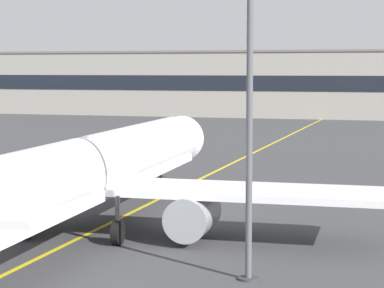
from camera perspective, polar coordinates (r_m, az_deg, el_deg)
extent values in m
cube|color=yellow|center=(57.84, -0.87, -3.36)|extent=(3.52, 179.98, 0.01)
cylinder|color=white|center=(41.90, -8.06, -2.05)|extent=(4.94, 36.10, 3.80)
cone|color=white|center=(60.08, -1.08, 0.34)|extent=(3.69, 2.71, 3.61)
cube|color=white|center=(42.05, -8.04, -3.46)|extent=(4.77, 33.22, 0.44)
cube|color=black|center=(58.20, -1.57, 0.82)|extent=(2.88, 1.19, 0.60)
cube|color=white|center=(42.57, -7.74, -3.09)|extent=(32.14, 5.81, 0.36)
cylinder|color=gray|center=(39.94, 0.06, -5.39)|extent=(2.41, 3.67, 2.30)
cylinder|color=black|center=(41.70, 0.68, -4.91)|extent=(1.96, 0.24, 1.95)
cylinder|color=#4C4C51|center=(55.73, -2.37, -2.18)|extent=(0.24, 0.24, 1.60)
cylinder|color=black|center=(55.88, -2.37, -3.22)|extent=(0.43, 0.91, 0.90)
cylinder|color=#4C4C51|center=(41.44, -12.42, -4.63)|extent=(0.24, 0.24, 1.60)
cylinder|color=black|center=(41.65, -12.39, -6.15)|extent=(0.44, 1.31, 1.30)
cylinder|color=#4C4C51|center=(39.40, -5.62, -5.05)|extent=(0.24, 0.24, 1.60)
cylinder|color=black|center=(39.63, -5.60, -6.65)|extent=(0.44, 1.31, 1.30)
cylinder|color=#515156|center=(32.24, 4.34, 1.55)|extent=(0.28, 0.28, 13.57)
cylinder|color=#333338|center=(33.40, 4.25, -10.05)|extent=(0.90, 0.90, 0.10)
cone|color=orange|center=(57.91, -1.08, -3.08)|extent=(0.36, 0.36, 0.55)
cylinder|color=white|center=(57.90, -1.08, -3.05)|extent=(0.23, 0.23, 0.07)
cube|color=orange|center=(57.95, -1.07, -3.33)|extent=(0.44, 0.44, 0.03)
cube|color=#9E998E|center=(143.91, 8.73, 4.41)|extent=(135.19, 12.00, 12.10)
cube|color=black|center=(137.91, 8.41, 4.53)|extent=(129.78, 0.12, 2.80)
cube|color=slate|center=(143.91, 8.77, 6.89)|extent=(135.59, 12.40, 0.40)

